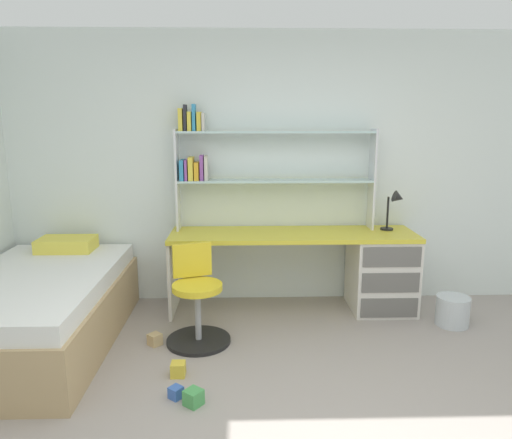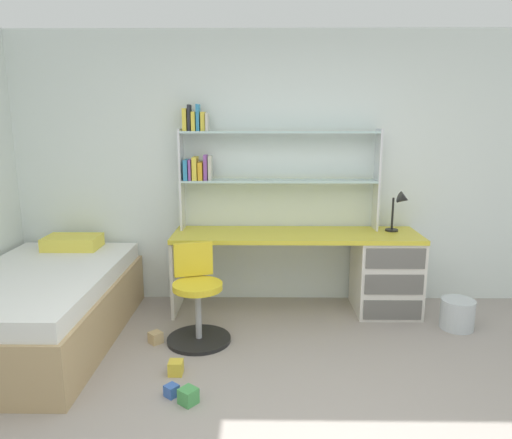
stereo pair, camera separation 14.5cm
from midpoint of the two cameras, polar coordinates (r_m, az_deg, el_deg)
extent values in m
cube|color=silver|center=(4.64, 1.77, 5.97)|extent=(6.17, 0.06, 2.60)
cube|color=gold|center=(4.40, 3.53, -1.84)|extent=(2.27, 0.59, 0.04)
cube|color=silver|center=(4.65, 13.98, -6.23)|extent=(0.57, 0.56, 0.71)
cube|color=silver|center=(4.54, -10.83, -6.52)|extent=(0.03, 0.53, 0.71)
cube|color=#64625E|center=(4.47, 14.81, -10.24)|extent=(0.52, 0.01, 0.18)
cube|color=#64625E|center=(4.39, 14.98, -7.37)|extent=(0.52, 0.01, 0.18)
cube|color=#64625E|center=(4.32, 15.14, -4.39)|extent=(0.52, 0.01, 0.18)
cube|color=silver|center=(4.52, -10.34, 4.69)|extent=(0.02, 0.22, 0.94)
cube|color=silver|center=(4.61, 12.91, 4.73)|extent=(0.02, 0.22, 0.94)
cube|color=silver|center=(4.47, 1.41, 4.68)|extent=(1.82, 0.22, 0.02)
cube|color=silver|center=(4.44, 1.44, 10.48)|extent=(1.82, 0.22, 0.02)
cube|color=#338CBF|center=(4.50, -9.77, 5.89)|extent=(0.04, 0.19, 0.19)
cube|color=purple|center=(4.50, -9.27, 5.92)|extent=(0.02, 0.19, 0.19)
cube|color=yellow|center=(4.49, -8.72, 6.08)|extent=(0.04, 0.18, 0.21)
cube|color=gold|center=(4.49, -8.05, 5.78)|extent=(0.04, 0.17, 0.17)
cube|color=purple|center=(4.48, -7.46, 6.22)|extent=(0.03, 0.13, 0.23)
cube|color=beige|center=(4.47, -6.92, 6.17)|extent=(0.03, 0.14, 0.22)
cube|color=yellow|center=(4.48, -9.97, 11.74)|extent=(0.04, 0.13, 0.20)
cube|color=#26262D|center=(4.47, -9.44, 11.97)|extent=(0.03, 0.12, 0.23)
cube|color=yellow|center=(4.47, -8.91, 11.58)|extent=(0.03, 0.15, 0.17)
cube|color=#338CBF|center=(4.46, -8.41, 12.03)|extent=(0.03, 0.12, 0.24)
cube|color=yellow|center=(4.46, -7.79, 11.61)|extent=(0.04, 0.13, 0.17)
cube|color=beige|center=(4.45, -7.28, 11.56)|extent=(0.02, 0.18, 0.16)
cylinder|color=black|center=(4.65, 14.59, -1.10)|extent=(0.12, 0.12, 0.02)
cylinder|color=black|center=(4.62, 14.69, 0.81)|extent=(0.02, 0.02, 0.30)
cone|color=black|center=(4.57, 15.93, 2.54)|extent=(0.12, 0.11, 0.13)
cylinder|color=black|center=(4.01, -7.97, -14.21)|extent=(0.52, 0.52, 0.03)
cylinder|color=#A5A8AD|center=(3.93, -8.05, -11.48)|extent=(0.05, 0.05, 0.45)
cylinder|color=yellow|center=(3.84, -8.16, -8.07)|extent=(0.40, 0.40, 0.05)
cube|color=yellow|center=(3.95, -8.74, -4.83)|extent=(0.32, 0.13, 0.28)
cube|color=tan|center=(4.25, -25.69, -10.74)|extent=(1.17, 1.96, 0.45)
cube|color=white|center=(4.15, -26.05, -6.99)|extent=(1.11, 1.90, 0.14)
cube|color=#EAD84C|center=(4.76, -22.63, -2.76)|extent=(0.50, 0.32, 0.12)
cylinder|color=silver|center=(4.55, 21.72, -10.17)|extent=(0.29, 0.29, 0.26)
cube|color=#3860B7|center=(3.32, -10.93, -19.77)|extent=(0.11, 0.11, 0.08)
cube|color=tan|center=(4.02, -13.11, -13.87)|extent=(0.13, 0.13, 0.09)
cube|color=#479E51|center=(3.23, -8.89, -20.41)|extent=(0.14, 0.14, 0.10)
cube|color=gold|center=(3.56, -10.56, -17.30)|extent=(0.10, 0.10, 0.10)
camera|label=1|loc=(0.07, -91.14, -0.24)|focal=33.26mm
camera|label=2|loc=(0.07, 88.86, 0.24)|focal=33.26mm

